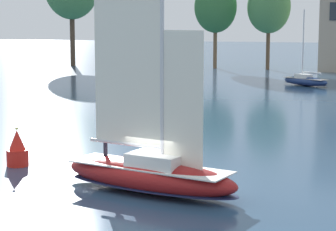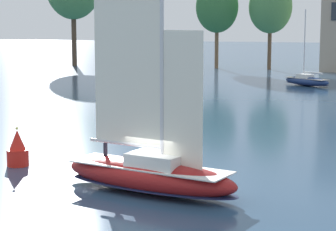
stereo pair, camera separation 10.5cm
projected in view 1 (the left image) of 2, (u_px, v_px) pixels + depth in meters
name	position (u px, v px, depth m)	size (l,w,h in m)	color
ground_plane	(149.00, 192.00, 30.13)	(400.00, 400.00, 0.00)	#2D4C6B
tree_shore_center	(269.00, 7.00, 102.15)	(6.77, 6.77, 13.94)	brown
tree_shore_right	(216.00, 7.00, 104.68)	(6.81, 6.81, 14.02)	brown
sailboat_main	(149.00, 171.00, 29.98)	(9.42, 4.73, 12.47)	maroon
sailboat_moored_mid_channel	(305.00, 81.00, 78.02)	(6.39, 5.30, 9.01)	navy
channel_buoy	(17.00, 150.00, 35.40)	(1.19, 1.19, 2.14)	red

